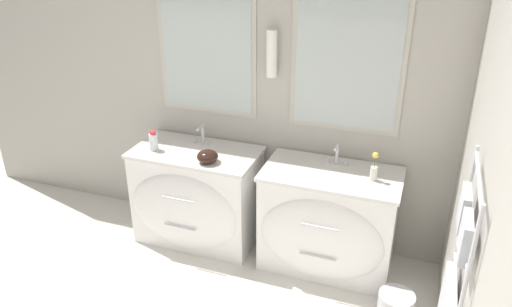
{
  "coord_description": "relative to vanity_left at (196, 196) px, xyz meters",
  "views": [
    {
      "loc": [
        1.47,
        -1.21,
        2.45
      ],
      "look_at": [
        0.47,
        1.56,
        1.05
      ],
      "focal_mm": 35.0,
      "sensor_mm": 36.0,
      "label": 1
    }
  ],
  "objects": [
    {
      "name": "faucet_left",
      "position": [
        0.0,
        0.17,
        0.47
      ],
      "size": [
        0.17,
        0.11,
        0.17
      ],
      "color": "silver",
      "rests_on": "vanity_left"
    },
    {
      "name": "flower_vase",
      "position": [
        1.37,
        0.03,
        0.48
      ],
      "size": [
        0.05,
        0.05,
        0.21
      ],
      "color": "silver",
      "rests_on": "vanity_right"
    },
    {
      "name": "amenity_bowl",
      "position": [
        0.17,
        -0.11,
        0.44
      ],
      "size": [
        0.16,
        0.16,
        0.1
      ],
      "color": "black",
      "rests_on": "vanity_left"
    },
    {
      "name": "faucet_right",
      "position": [
        1.08,
        0.17,
        0.47
      ],
      "size": [
        0.17,
        0.11,
        0.17
      ],
      "color": "silver",
      "rests_on": "vanity_right"
    },
    {
      "name": "wall_back",
      "position": [
        0.19,
        0.35,
        0.9
      ],
      "size": [
        5.09,
        0.16,
        2.6
      ],
      "color": "#B2ADA3",
      "rests_on": "ground_plane"
    },
    {
      "name": "toiletry_bottle",
      "position": [
        -0.31,
        -0.05,
        0.46
      ],
      "size": [
        0.07,
        0.07,
        0.16
      ],
      "color": "silver",
      "rests_on": "vanity_left"
    },
    {
      "name": "vanity_right",
      "position": [
        1.08,
        0.0,
        0.0
      ],
      "size": [
        0.99,
        0.61,
        0.8
      ],
      "color": "white",
      "rests_on": "ground_plane"
    },
    {
      "name": "wall_right",
      "position": [
        1.95,
        -0.91,
        0.89
      ],
      "size": [
        0.13,
        4.35,
        2.6
      ],
      "color": "#B2ADA3",
      "rests_on": "ground_plane"
    },
    {
      "name": "waste_bin",
      "position": [
        1.65,
        -0.39,
        -0.3
      ],
      "size": [
        0.24,
        0.24,
        0.21
      ],
      "color": "#B7B7BC",
      "rests_on": "ground_plane"
    },
    {
      "name": "vanity_left",
      "position": [
        0.0,
        0.0,
        0.0
      ],
      "size": [
        0.99,
        0.61,
        0.8
      ],
      "color": "white",
      "rests_on": "ground_plane"
    }
  ]
}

